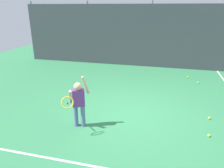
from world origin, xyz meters
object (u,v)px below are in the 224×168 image
object	(u,v)px
tennis_player	(78,101)
tennis_ball_2	(198,83)
tennis_ball_4	(188,77)
tennis_ball_1	(209,136)
tennis_ball_0	(209,118)

from	to	relation	value
tennis_player	tennis_ball_2	xyz separation A→B (m)	(3.40, 4.25, -0.69)
tennis_player	tennis_ball_4	world-z (taller)	tennis_player
tennis_player	tennis_ball_1	distance (m)	3.29
tennis_player	tennis_ball_1	size ratio (longest dim) A/B	20.46
tennis_ball_0	tennis_ball_2	distance (m)	3.01
tennis_player	tennis_ball_2	bearing A→B (deg)	25.01
tennis_ball_1	tennis_ball_4	xyz separation A→B (m)	(-0.14, 4.60, 0.00)
tennis_ball_2	tennis_ball_4	bearing A→B (deg)	117.10
tennis_player	tennis_ball_0	distance (m)	3.64
tennis_ball_4	tennis_player	bearing A→B (deg)	-121.85
tennis_player	tennis_ball_4	xyz separation A→B (m)	(3.06, 4.92, -0.69)
tennis_player	tennis_ball_0	world-z (taller)	tennis_player
tennis_ball_2	tennis_ball_4	distance (m)	0.76
tennis_ball_0	tennis_ball_4	world-z (taller)	same
tennis_ball_0	tennis_ball_1	bearing A→B (deg)	-99.50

